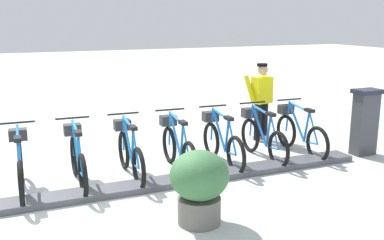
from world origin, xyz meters
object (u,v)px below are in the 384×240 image
(bike_docked_0, at_px, (299,132))
(bike_docked_4, at_px, (130,152))
(payment_kiosk, at_px, (365,121))
(bike_docked_6, at_px, (20,165))
(bike_docked_2, at_px, (221,141))
(bike_docked_1, at_px, (262,136))
(worker_near_rack, at_px, (261,99))
(bike_docked_3, at_px, (177,146))
(planter_bush, at_px, (199,183))
(bike_docked_5, at_px, (77,158))

(bike_docked_0, height_order, bike_docked_4, same)
(payment_kiosk, bearing_deg, bike_docked_6, 84.73)
(bike_docked_0, height_order, bike_docked_2, same)
(bike_docked_1, height_order, bike_docked_6, same)
(bike_docked_4, xyz_separation_m, worker_near_rack, (1.13, -3.23, 0.48))
(bike_docked_1, xyz_separation_m, bike_docked_3, (0.00, 1.70, 0.00))
(bike_docked_2, bearing_deg, bike_docked_0, -90.00)
(bike_docked_4, bearing_deg, worker_near_rack, -70.78)
(bike_docked_6, distance_m, planter_bush, 2.90)
(bike_docked_0, bearing_deg, bike_docked_6, 90.00)
(bike_docked_3, relative_size, bike_docked_6, 1.00)
(payment_kiosk, distance_m, bike_docked_1, 2.04)
(payment_kiosk, distance_m, bike_docked_5, 5.38)
(payment_kiosk, distance_m, bike_docked_3, 3.70)
(bike_docked_0, xyz_separation_m, bike_docked_4, (0.00, 3.40, 0.00))
(bike_docked_2, height_order, worker_near_rack, worker_near_rack)
(bike_docked_1, relative_size, bike_docked_3, 1.00)
(bike_docked_5, bearing_deg, worker_near_rack, -74.57)
(bike_docked_6, bearing_deg, bike_docked_2, -90.00)
(bike_docked_3, relative_size, worker_near_rack, 1.04)
(bike_docked_0, distance_m, bike_docked_5, 4.25)
(planter_bush, bearing_deg, payment_kiosk, -70.43)
(bike_docked_0, bearing_deg, bike_docked_2, 90.00)
(planter_bush, bearing_deg, bike_docked_3, -13.95)
(payment_kiosk, distance_m, planter_bush, 4.41)
(bike_docked_1, height_order, bike_docked_2, same)
(bike_docked_5, xyz_separation_m, planter_bush, (-2.05, -1.19, 0.11))
(bike_docked_1, distance_m, bike_docked_3, 1.70)
(bike_docked_2, relative_size, bike_docked_6, 1.00)
(bike_docked_6, bearing_deg, bike_docked_3, -90.00)
(payment_kiosk, relative_size, bike_docked_5, 0.74)
(bike_docked_1, bearing_deg, bike_docked_2, 90.00)
(bike_docked_3, distance_m, planter_bush, 2.11)
(payment_kiosk, relative_size, bike_docked_4, 0.74)
(bike_docked_0, xyz_separation_m, bike_docked_1, (0.00, 0.85, 0.00))
(bike_docked_1, bearing_deg, bike_docked_4, 90.00)
(bike_docked_5, xyz_separation_m, worker_near_rack, (1.13, -4.08, 0.48))
(bike_docked_2, xyz_separation_m, bike_docked_3, (0.00, 0.85, 0.00))
(bike_docked_6, xyz_separation_m, planter_bush, (-2.05, -2.04, 0.11))
(bike_docked_5, bearing_deg, bike_docked_4, -90.00)
(bike_docked_0, height_order, bike_docked_6, same)
(payment_kiosk, xyz_separation_m, bike_docked_5, (0.57, 5.35, -0.24))
(planter_bush, bearing_deg, bike_docked_4, 9.48)
(worker_near_rack, bearing_deg, bike_docked_2, 126.39)
(bike_docked_0, bearing_deg, worker_near_rack, 8.79)
(bike_docked_3, distance_m, bike_docked_4, 0.85)
(bike_docked_3, bearing_deg, bike_docked_6, 90.00)
(bike_docked_4, bearing_deg, bike_docked_2, -90.00)
(bike_docked_6, relative_size, worker_near_rack, 1.04)
(bike_docked_5, distance_m, worker_near_rack, 4.26)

